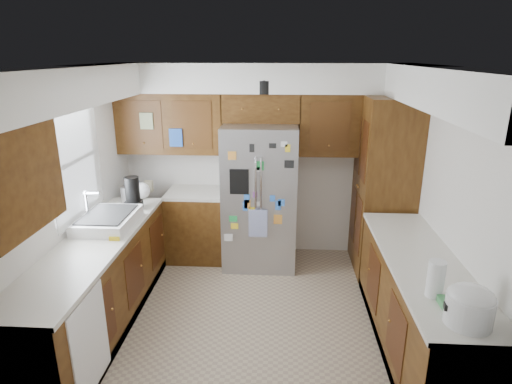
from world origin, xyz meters
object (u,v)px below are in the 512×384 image
rice_cooker (470,305)px  paper_towel (436,279)px  fridge (260,196)px  pantry (384,187)px

rice_cooker → paper_towel: (-0.11, 0.33, -0.00)m
paper_towel → rice_cooker: bearing=-71.7°
fridge → paper_towel: bearing=-58.3°
fridge → paper_towel: (1.39, -2.26, 0.16)m
pantry → paper_towel: 2.20m
pantry → fridge: (-1.50, 0.05, -0.17)m
fridge → paper_towel: size_ratio=6.48×
fridge → rice_cooker: fridge is taller
pantry → rice_cooker: (-0.00, -2.53, -0.02)m
pantry → fridge: pantry is taller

